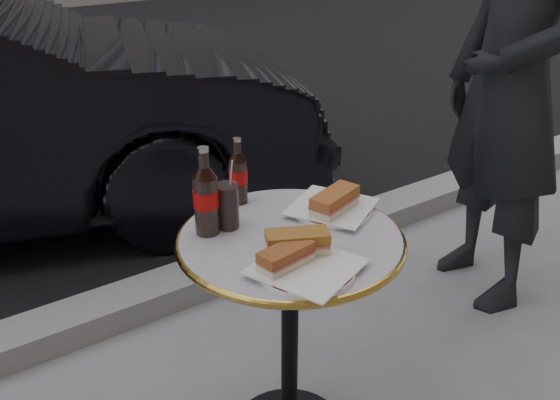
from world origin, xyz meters
TOP-DOWN VIEW (x-y plane):
  - curb at (0.00, 0.90)m, footprint 40.00×0.20m
  - bistro_table at (0.00, 0.00)m, footprint 0.62×0.62m
  - plate_left at (-0.07, -0.17)m, footprint 0.28×0.28m
  - plate_right at (0.18, 0.05)m, footprint 0.29×0.29m
  - sandwich_left_a at (-0.11, -0.14)m, footprint 0.15×0.09m
  - sandwich_left_b at (-0.05, -0.10)m, footprint 0.17×0.14m
  - sandwich_right at (0.18, 0.03)m, footprint 0.18×0.12m
  - cola_bottle_left at (-0.17, 0.14)m, footprint 0.09×0.09m
  - cola_bottle_right at (-0.00, 0.26)m, footprint 0.07×0.07m
  - cola_glass at (-0.11, 0.14)m, footprint 0.07×0.07m
  - pedestrian at (1.20, 0.22)m, footprint 0.59×0.75m

SIDE VIEW (x-z plane):
  - curb at x=0.00m, z-range -0.01..0.11m
  - bistro_table at x=0.00m, z-range 0.00..0.73m
  - plate_right at x=0.18m, z-range 0.73..0.75m
  - plate_left at x=-0.07m, z-range 0.73..0.75m
  - sandwich_left_a at x=-0.11m, z-range 0.75..0.80m
  - sandwich_left_b at x=-0.05m, z-range 0.75..0.80m
  - sandwich_right at x=0.18m, z-range 0.75..0.80m
  - cola_glass at x=-0.11m, z-range 0.73..0.86m
  - cola_bottle_right at x=0.00m, z-range 0.73..0.94m
  - cola_bottle_left at x=-0.17m, z-range 0.73..0.98m
  - pedestrian at x=1.20m, z-range 0.00..1.81m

